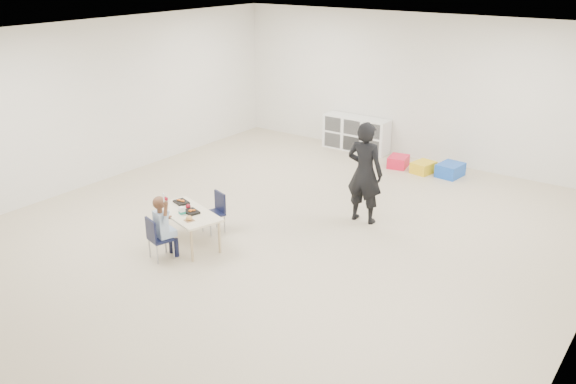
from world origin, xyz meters
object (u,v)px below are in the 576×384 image
Objects in this scene: chair_near at (161,238)px; child at (160,226)px; adult at (365,173)px; cubby_shelf at (356,134)px; table at (188,228)px.

chair_near is 0.63× the size of child.
chair_near is at bearing 56.82° from adult.
table is at bearing -86.50° from cubby_shelf.
child is (0.00, 0.00, 0.17)m from chair_near.
child reaches higher than cubby_shelf.
table is 2.70m from adult.
cubby_shelf is at bearing -61.19° from adult.
adult is at bearing 76.45° from chair_near.
chair_near is at bearing -86.82° from cubby_shelf.
child is at bearing 0.00° from chair_near.
chair_near is 0.38× the size of adult.
child is (-0.00, -0.51, 0.22)m from table.
cubby_shelf reaches higher than table.
chair_near reaches higher than table.
adult is at bearing -58.71° from cubby_shelf.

